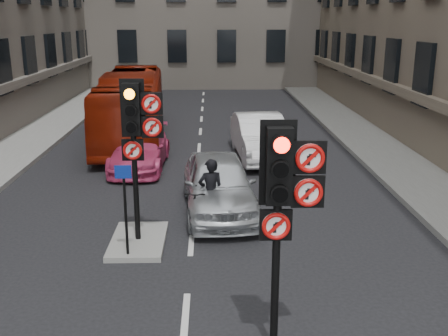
{
  "coord_description": "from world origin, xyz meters",
  "views": [
    {
      "loc": [
        0.46,
        -5.98,
        4.94
      ],
      "look_at": [
        0.67,
        2.11,
        2.6
      ],
      "focal_mm": 42.0,
      "sensor_mm": 36.0,
      "label": 1
    }
  ],
  "objects_px": {
    "car_white": "(260,137)",
    "signal_near": "(284,191)",
    "bus_red": "(132,106)",
    "car_pink": "(140,150)",
    "motorcycle": "(196,206)",
    "motorcyclist": "(211,192)",
    "info_sign": "(125,198)",
    "signal_far": "(137,126)",
    "car_silver": "(219,184)"
  },
  "relations": [
    {
      "from": "car_white",
      "to": "signal_near",
      "type": "bearing_deg",
      "value": -98.28
    },
    {
      "from": "bus_red",
      "to": "car_pink",
      "type": "bearing_deg",
      "value": -83.04
    },
    {
      "from": "bus_red",
      "to": "motorcycle",
      "type": "relative_size",
      "value": 5.91
    },
    {
      "from": "motorcyclist",
      "to": "info_sign",
      "type": "relative_size",
      "value": 0.86
    },
    {
      "from": "signal_near",
      "to": "bus_red",
      "type": "height_order",
      "value": "signal_near"
    },
    {
      "from": "motorcycle",
      "to": "info_sign",
      "type": "xyz_separation_m",
      "value": [
        -1.41,
        -1.82,
        0.87
      ]
    },
    {
      "from": "signal_near",
      "to": "car_white",
      "type": "relative_size",
      "value": 0.76
    },
    {
      "from": "car_white",
      "to": "bus_red",
      "type": "height_order",
      "value": "bus_red"
    },
    {
      "from": "signal_far",
      "to": "motorcyclist",
      "type": "relative_size",
      "value": 2.13
    },
    {
      "from": "signal_far",
      "to": "car_pink",
      "type": "xyz_separation_m",
      "value": [
        -0.82,
        6.29,
        -2.09
      ]
    },
    {
      "from": "motorcyclist",
      "to": "info_sign",
      "type": "bearing_deg",
      "value": 35.39
    },
    {
      "from": "motorcyclist",
      "to": "car_white",
      "type": "bearing_deg",
      "value": -117.43
    },
    {
      "from": "car_pink",
      "to": "bus_red",
      "type": "distance_m",
      "value": 4.46
    },
    {
      "from": "signal_near",
      "to": "car_pink",
      "type": "xyz_separation_m",
      "value": [
        -3.42,
        10.29,
        -1.97
      ]
    },
    {
      "from": "car_white",
      "to": "bus_red",
      "type": "bearing_deg",
      "value": 143.53
    },
    {
      "from": "car_silver",
      "to": "car_white",
      "type": "xyz_separation_m",
      "value": [
        1.58,
        5.45,
        0.02
      ]
    },
    {
      "from": "signal_near",
      "to": "info_sign",
      "type": "distance_m",
      "value": 4.41
    },
    {
      "from": "info_sign",
      "to": "car_white",
      "type": "bearing_deg",
      "value": 64.63
    },
    {
      "from": "signal_near",
      "to": "motorcyclist",
      "type": "distance_m",
      "value": 5.48
    },
    {
      "from": "signal_far",
      "to": "car_white",
      "type": "relative_size",
      "value": 0.76
    },
    {
      "from": "bus_red",
      "to": "car_white",
      "type": "bearing_deg",
      "value": -36.32
    },
    {
      "from": "signal_far",
      "to": "motorcyclist",
      "type": "distance_m",
      "value": 2.66
    },
    {
      "from": "car_white",
      "to": "motorcycle",
      "type": "distance_m",
      "value": 6.8
    },
    {
      "from": "signal_far",
      "to": "motorcyclist",
      "type": "xyz_separation_m",
      "value": [
        1.56,
        1.09,
        -1.86
      ]
    },
    {
      "from": "car_silver",
      "to": "signal_near",
      "type": "bearing_deg",
      "value": -86.57
    },
    {
      "from": "motorcyclist",
      "to": "motorcycle",
      "type": "bearing_deg",
      "value": 0.76
    },
    {
      "from": "car_white",
      "to": "signal_far",
      "type": "bearing_deg",
      "value": -118.73
    },
    {
      "from": "signal_near",
      "to": "signal_far",
      "type": "height_order",
      "value": "signal_far"
    },
    {
      "from": "car_silver",
      "to": "car_pink",
      "type": "bearing_deg",
      "value": 116.75
    },
    {
      "from": "car_silver",
      "to": "car_pink",
      "type": "relative_size",
      "value": 1.05
    },
    {
      "from": "signal_near",
      "to": "motorcycle",
      "type": "distance_m",
      "value": 5.6
    },
    {
      "from": "car_pink",
      "to": "motorcycle",
      "type": "bearing_deg",
      "value": -67.57
    },
    {
      "from": "signal_near",
      "to": "car_pink",
      "type": "height_order",
      "value": "signal_near"
    },
    {
      "from": "car_silver",
      "to": "car_pink",
      "type": "height_order",
      "value": "car_silver"
    },
    {
      "from": "signal_far",
      "to": "info_sign",
      "type": "bearing_deg",
      "value": -103.81
    },
    {
      "from": "signal_far",
      "to": "info_sign",
      "type": "distance_m",
      "value": 1.56
    },
    {
      "from": "signal_near",
      "to": "motorcycle",
      "type": "xyz_separation_m",
      "value": [
        -1.39,
        5.01,
        -2.07
      ]
    },
    {
      "from": "car_white",
      "to": "motorcyclist",
      "type": "bearing_deg",
      "value": -110.23
    },
    {
      "from": "car_white",
      "to": "car_pink",
      "type": "xyz_separation_m",
      "value": [
        -4.17,
        -1.17,
        -0.16
      ]
    },
    {
      "from": "signal_near",
      "to": "car_silver",
      "type": "height_order",
      "value": "signal_near"
    },
    {
      "from": "bus_red",
      "to": "motorcycle",
      "type": "height_order",
      "value": "bus_red"
    },
    {
      "from": "car_silver",
      "to": "car_white",
      "type": "bearing_deg",
      "value": 69.4
    },
    {
      "from": "signal_near",
      "to": "bus_red",
      "type": "relative_size",
      "value": 0.36
    },
    {
      "from": "car_white",
      "to": "motorcyclist",
      "type": "distance_m",
      "value": 6.62
    },
    {
      "from": "signal_far",
      "to": "bus_red",
      "type": "relative_size",
      "value": 0.36
    },
    {
      "from": "car_silver",
      "to": "car_pink",
      "type": "distance_m",
      "value": 5.01
    },
    {
      "from": "car_white",
      "to": "info_sign",
      "type": "height_order",
      "value": "info_sign"
    },
    {
      "from": "car_white",
      "to": "info_sign",
      "type": "relative_size",
      "value": 2.41
    },
    {
      "from": "info_sign",
      "to": "motorcyclist",
      "type": "bearing_deg",
      "value": 45.01
    },
    {
      "from": "car_silver",
      "to": "motorcyclist",
      "type": "xyz_separation_m",
      "value": [
        -0.21,
        -0.92,
        0.09
      ]
    }
  ]
}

